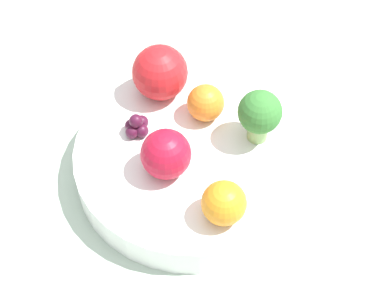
# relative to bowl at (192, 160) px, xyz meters

# --- Properties ---
(ground_plane) EXTENTS (6.00, 6.00, 0.00)m
(ground_plane) POSITION_rel_bowl_xyz_m (0.00, 0.00, -0.04)
(ground_plane) COLOR gray
(table_surface) EXTENTS (1.20, 1.20, 0.02)m
(table_surface) POSITION_rel_bowl_xyz_m (0.00, 0.00, -0.03)
(table_surface) COLOR #B2C6B2
(table_surface) RESTS_ON ground_plane
(bowl) EXTENTS (0.26, 0.26, 0.04)m
(bowl) POSITION_rel_bowl_xyz_m (0.00, 0.00, 0.00)
(bowl) COLOR white
(bowl) RESTS_ON table_surface
(broccoli) EXTENTS (0.05, 0.05, 0.06)m
(broccoli) POSITION_rel_bowl_xyz_m (0.05, -0.05, 0.06)
(broccoli) COLOR #8CB76B
(broccoli) RESTS_ON bowl
(apple_red) EXTENTS (0.05, 0.05, 0.05)m
(apple_red) POSITION_rel_bowl_xyz_m (-0.04, 0.01, 0.05)
(apple_red) COLOR #B7142D
(apple_red) RESTS_ON bowl
(apple_green) EXTENTS (0.06, 0.06, 0.06)m
(apple_green) POSITION_rel_bowl_xyz_m (0.06, 0.07, 0.05)
(apple_green) COLOR red
(apple_green) RESTS_ON bowl
(orange_front) EXTENTS (0.04, 0.04, 0.04)m
(orange_front) POSITION_rel_bowl_xyz_m (0.05, 0.01, 0.04)
(orange_front) COLOR orange
(orange_front) RESTS_ON bowl
(orange_back) EXTENTS (0.05, 0.05, 0.05)m
(orange_back) POSITION_rel_bowl_xyz_m (-0.06, -0.07, 0.04)
(orange_back) COLOR orange
(orange_back) RESTS_ON bowl
(grape_cluster) EXTENTS (0.03, 0.03, 0.03)m
(grape_cluster) POSITION_rel_bowl_xyz_m (-0.01, 0.06, 0.03)
(grape_cluster) COLOR #47142D
(grape_cluster) RESTS_ON bowl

